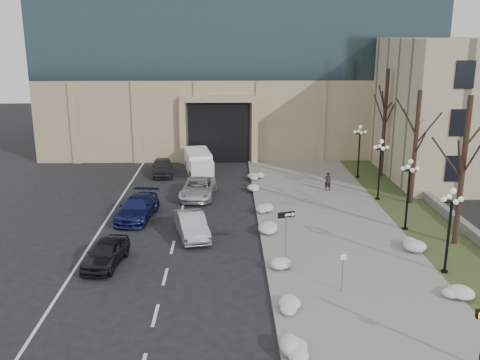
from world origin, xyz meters
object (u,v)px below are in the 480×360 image
object	(u,v)px
car_c	(137,208)
lamppost_c	(380,161)
pedestrian	(328,181)
one_way_sign	(289,220)
lamppost_a	(450,219)
car_b	(192,225)
keep_sign	(343,263)
lamppost_d	(359,144)
car_d	(198,188)
car_a	(106,253)
lamppost_b	(409,185)
car_e	(162,167)
box_truck	(199,163)

from	to	relation	value
car_c	lamppost_c	bearing A→B (deg)	19.18
pedestrian	one_way_sign	xyz separation A→B (m)	(-4.65, -13.28, 1.46)
pedestrian	lamppost_a	bearing A→B (deg)	94.71
car_b	keep_sign	xyz separation A→B (m)	(7.82, -7.82, 0.84)
car_b	lamppost_c	distance (m)	15.72
car_b	lamppost_d	distance (m)	19.59
car_c	car_d	distance (m)	6.20
car_c	lamppost_d	distance (m)	20.55
keep_sign	car_a	bearing A→B (deg)	156.36
car_c	lamppost_b	xyz separation A→B (m)	(17.71, -2.82, 2.31)
pedestrian	car_d	bearing A→B (deg)	-0.77
car_c	pedestrian	size ratio (longest dim) A/B	3.46
car_d	lamppost_d	distance (m)	14.98
one_way_sign	car_d	bearing A→B (deg)	97.53
car_e	car_c	bearing A→B (deg)	-98.65
lamppost_c	lamppost_d	xyz separation A→B (m)	(0.00, 6.50, 0.00)
lamppost_a	lamppost_d	xyz separation A→B (m)	(0.00, 19.50, 0.00)
car_d	car_e	bearing A→B (deg)	122.13
car_c	car_e	xyz separation A→B (m)	(0.35, 11.77, -0.01)
box_truck	keep_sign	xyz separation A→B (m)	(8.19, -24.12, 0.69)
car_a	car_b	xyz separation A→B (m)	(4.45, 4.15, 0.04)
keep_sign	car_c	bearing A→B (deg)	128.91
car_a	box_truck	bearing A→B (deg)	86.80
lamppost_b	lamppost_c	distance (m)	6.50
lamppost_a	pedestrian	bearing A→B (deg)	102.57
car_b	pedestrian	world-z (taller)	pedestrian
car_c	car_e	world-z (taller)	car_c
car_d	car_e	world-z (taller)	car_e
car_e	lamppost_c	world-z (taller)	lamppost_c
car_d	lamppost_b	size ratio (longest dim) A/B	1.11
box_truck	lamppost_b	distance (m)	21.10
car_d	lamppost_d	world-z (taller)	lamppost_d
keep_sign	lamppost_b	xyz separation A→B (m)	(5.93, 8.59, 1.46)
car_e	lamppost_d	size ratio (longest dim) A/B	0.93
keep_sign	lamppost_c	bearing A→B (deg)	61.55
car_e	car_a	bearing A→B (deg)	-99.41
car_b	box_truck	distance (m)	16.31
car_a	box_truck	world-z (taller)	box_truck
one_way_sign	lamppost_c	xyz separation A→B (m)	(8.09, 10.88, 0.73)
pedestrian	lamppost_b	bearing A→B (deg)	103.23
car_e	car_d	bearing A→B (deg)	-69.80
lamppost_a	lamppost_c	size ratio (longest dim) A/B	1.00
car_b	lamppost_d	bearing A→B (deg)	31.79
car_b	pedestrian	xyz separation A→B (m)	(10.31, 9.67, 0.12)
one_way_sign	keep_sign	size ratio (longest dim) A/B	1.30
car_e	pedestrian	size ratio (longest dim) A/B	2.90
box_truck	car_e	bearing A→B (deg)	-173.34
box_truck	lamppost_a	world-z (taller)	lamppost_a
car_e	lamppost_d	bearing A→B (deg)	-12.14
car_a	car_e	bearing A→B (deg)	95.58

